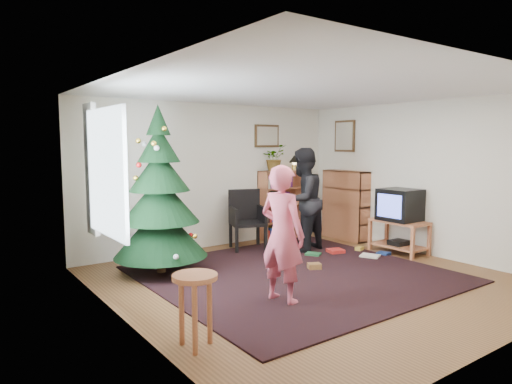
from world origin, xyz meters
TOP-DOWN VIEW (x-y plane):
  - floor at (0.00, 0.00)m, footprint 5.00×5.00m
  - ceiling at (0.00, 0.00)m, footprint 5.00×5.00m
  - wall_back at (0.00, 2.50)m, footprint 5.00×0.02m
  - wall_front at (0.00, -2.50)m, footprint 5.00×0.02m
  - wall_left at (-2.50, 0.00)m, footprint 0.02×5.00m
  - wall_right at (2.50, 0.00)m, footprint 0.02×5.00m
  - rug at (0.00, 0.30)m, footprint 3.80×3.60m
  - window_pane at (-2.47, 0.60)m, footprint 0.04×1.20m
  - curtain at (-2.43, 1.30)m, footprint 0.06×0.35m
  - picture_back at (1.15, 2.48)m, footprint 0.55×0.03m
  - picture_right at (2.48, 1.75)m, footprint 0.03×0.50m
  - christmas_tree at (-1.48, 1.45)m, footprint 1.29×1.29m
  - bookshelf_back at (1.42, 2.34)m, footprint 0.95×0.30m
  - bookshelf_right at (2.34, 1.57)m, footprint 0.30×0.95m
  - tv_stand at (2.22, 0.25)m, footprint 0.50×0.90m
  - crt_tv at (2.22, 0.25)m, footprint 0.55×0.60m
  - armchair at (0.32, 2.03)m, footprint 0.72×0.73m
  - stool at (-2.20, -0.90)m, footprint 0.40×0.40m
  - person_standing at (-0.83, -0.43)m, footprint 0.51×0.65m
  - person_by_chair at (1.00, 1.28)m, footprint 0.97×0.84m
  - potted_plant at (1.22, 2.34)m, footprint 0.53×0.49m
  - table_lamp at (1.72, 2.34)m, footprint 0.22×0.22m
  - floor_clutter at (1.16, 0.62)m, footprint 1.82×0.89m

SIDE VIEW (x-z plane):
  - floor at x=0.00m, z-range 0.00..0.00m
  - rug at x=0.00m, z-range 0.00..0.02m
  - floor_clutter at x=1.16m, z-range 0.00..0.08m
  - tv_stand at x=2.22m, z-range 0.05..0.60m
  - stool at x=-2.20m, z-range 0.18..0.86m
  - armchair at x=0.32m, z-range 0.04..1.06m
  - bookshelf_back at x=1.42m, z-range 0.01..1.31m
  - bookshelf_right at x=2.34m, z-range 0.01..1.31m
  - person_standing at x=-0.83m, z-range 0.00..1.58m
  - crt_tv at x=2.22m, z-range 0.55..1.07m
  - person_by_chair at x=1.00m, z-range 0.00..1.74m
  - christmas_tree at x=-1.48m, z-range -0.20..2.15m
  - wall_back at x=0.00m, z-range 0.00..2.50m
  - wall_front at x=0.00m, z-range 0.00..2.50m
  - wall_left at x=-2.50m, z-range 0.00..2.50m
  - wall_right at x=2.50m, z-range 0.00..2.50m
  - table_lamp at x=1.72m, z-range 1.35..1.64m
  - window_pane at x=-2.47m, z-range 0.80..2.20m
  - curtain at x=-2.43m, z-range 0.70..2.30m
  - potted_plant at x=1.22m, z-range 1.30..1.79m
  - picture_back at x=1.15m, z-range 1.74..2.16m
  - picture_right at x=2.48m, z-range 1.65..2.25m
  - ceiling at x=0.00m, z-range 2.50..2.50m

